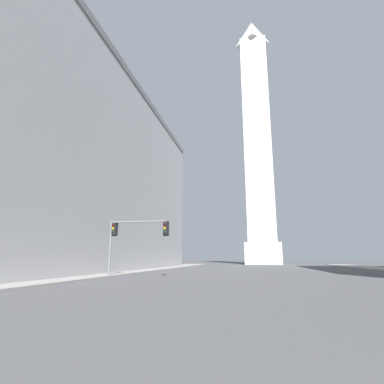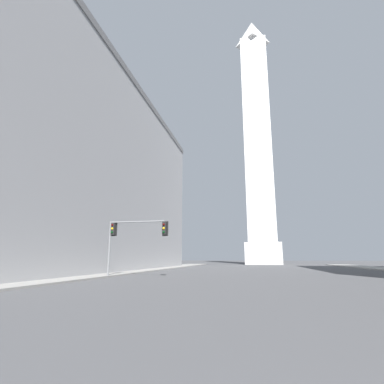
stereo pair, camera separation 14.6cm
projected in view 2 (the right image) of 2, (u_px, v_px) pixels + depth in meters
The scene contains 4 objects.
sidewalk_left at pixel (110, 273), 32.16m from camera, with size 5.00×100.57×0.15m, color gray.
building_left at pixel (45, 173), 40.61m from camera, with size 24.43×58.50×26.01m.
obelisk at pixel (257, 137), 87.80m from camera, with size 9.44×9.44×75.73m.
traffic_light_mid_left at pixel (130, 234), 27.49m from camera, with size 5.78×0.52×5.06m.
Camera 2 is at (-1.91, -0.62, 1.71)m, focal length 28.00 mm.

